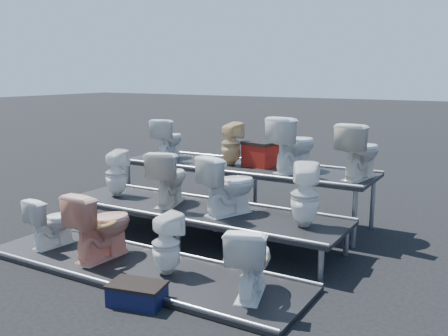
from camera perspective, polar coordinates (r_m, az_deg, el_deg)
The scene contains 18 objects.
ground at distance 7.15m, azimuth -2.97°, elevation -8.24°, with size 80.00×80.00×0.00m, color black.
tier_front at distance 6.17m, azimuth -9.76°, elevation -11.27°, with size 4.20×1.20×0.06m, color black.
tier_mid at distance 7.08m, azimuth -2.99°, elevation -6.48°, with size 4.20×1.20×0.46m, color black.
tier_back at distance 8.10m, azimuth 2.06°, elevation -2.77°, with size 4.20×1.20×0.86m, color black.
toilet_0 at distance 7.03m, azimuth -19.00°, elevation -5.79°, with size 0.37×0.66×0.67m, color white.
toilet_1 at distance 6.38m, azimuth -13.86°, elevation -6.29°, with size 0.48×0.84×0.86m, color #E49E81.
toilet_2 at distance 5.78m, azimuth -6.63°, elevation -8.60°, with size 0.32×0.33×0.72m, color white.
toilet_3 at distance 5.23m, azimuth 3.03°, elevation -10.40°, with size 0.43×0.75×0.76m, color white.
toilet_4 at distance 7.84m, azimuth -12.23°, elevation -0.58°, with size 0.32×0.33×0.71m, color white.
toilet_5 at distance 7.20m, azimuth -6.35°, elevation -1.06°, with size 0.45×0.78×0.80m, color silver.
toilet_6 at distance 6.66m, azimuth 0.53°, elevation -1.92°, with size 0.45×0.79×0.81m, color white.
toilet_7 at distance 6.21m, azimuth 9.25°, elevation -3.07°, with size 0.36×0.37×0.79m, color white.
toilet_8 at distance 8.73m, azimuth -6.36°, elevation 3.37°, with size 0.39×0.69×0.70m, color white.
toilet_9 at distance 8.05m, azimuth 0.81°, elevation 2.79°, with size 0.31×0.32×0.70m, color #D6B77F.
toilet_10 at distance 7.57m, azimuth 7.96°, elevation 2.73°, with size 0.47×0.83×0.84m, color white.
toilet_11 at distance 7.26m, azimuth 15.25°, elevation 1.92°, with size 0.44×0.78×0.80m, color silver.
red_crate at distance 8.00m, azimuth 4.17°, elevation 1.44°, with size 0.48×0.39×0.35m, color maroon.
step_stool at distance 5.33m, azimuth -9.89°, elevation -14.13°, with size 0.55×0.33×0.20m, color black.
Camera 1 is at (3.73, -5.63, 2.33)m, focal length 40.00 mm.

